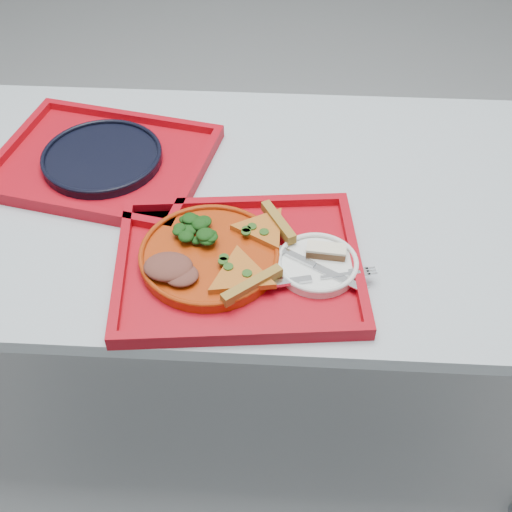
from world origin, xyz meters
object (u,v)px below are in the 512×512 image
at_px(tray_far, 103,164).
at_px(dessert_bar, 326,251).
at_px(tray_main, 239,267).
at_px(navy_plate, 102,159).
at_px(dinner_plate, 210,257).

xyz_separation_m(tray_far, dessert_bar, (0.48, -0.27, 0.03)).
distance_m(tray_main, navy_plate, 0.44).
bearing_deg(navy_plate, tray_main, -42.52).
distance_m(dinner_plate, navy_plate, 0.39).
bearing_deg(dessert_bar, tray_main, -166.98).
distance_m(tray_far, dinner_plate, 0.39).
bearing_deg(tray_far, dinner_plate, -35.23).
bearing_deg(navy_plate, tray_far, 165.96).
bearing_deg(tray_main, navy_plate, 131.61).
height_order(tray_far, navy_plate, navy_plate).
xyz_separation_m(tray_main, tray_far, (-0.32, 0.29, 0.00)).
xyz_separation_m(tray_far, navy_plate, (0.00, -0.00, 0.01)).
bearing_deg(dinner_plate, dessert_bar, 3.27).
xyz_separation_m(dinner_plate, dessert_bar, (0.22, 0.01, 0.02)).
bearing_deg(dinner_plate, tray_main, -10.30).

